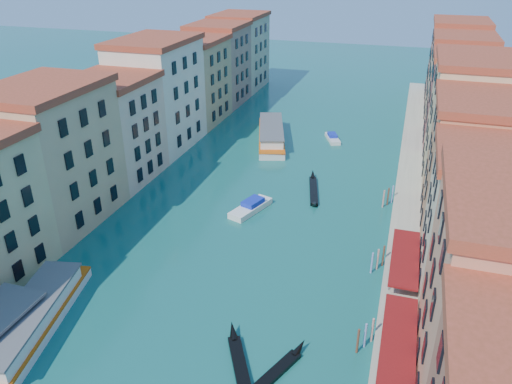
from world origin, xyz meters
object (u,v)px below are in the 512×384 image
Objects in this scene: gondola_fore at (242,375)px; gondola_right at (264,381)px; vaporetto_near at (31,321)px; vaporetto_far at (271,134)px.

gondola_fore is 2.17m from gondola_right.
vaporetto_near is 62.72m from vaporetto_far.
gondola_fore is (14.61, -61.73, -1.00)m from vaporetto_far.
vaporetto_near is 0.94× the size of vaporetto_far.
vaporetto_near reaches higher than gondola_fore.
vaporetto_near is at bearing 152.94° from gondola_fore.
gondola_right is (24.94, 0.35, -0.89)m from vaporetto_near.
gondola_fore is at bearing -93.30° from vaporetto_far.
gondola_right is at bearing -31.07° from gondola_fore.
vaporetto_near is 24.96m from gondola_right.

